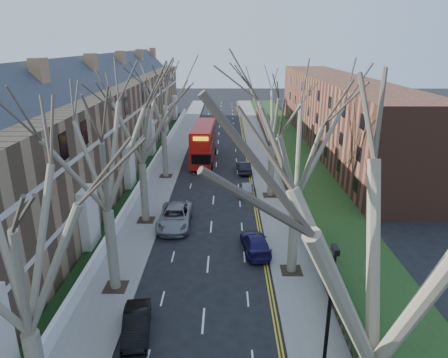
{
  "coord_description": "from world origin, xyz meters",
  "views": [
    {
      "loc": [
        1.28,
        -15.55,
        14.83
      ],
      "look_at": [
        1.06,
        19.8,
        2.61
      ],
      "focal_mm": 32.0,
      "sensor_mm": 36.0,
      "label": 1
    }
  ],
  "objects_px": {
    "car_right_near": "(255,243)",
    "lamp_post": "(327,335)",
    "car_left_mid": "(136,325)",
    "double_decker_bus": "(204,144)"
  },
  "relations": [
    {
      "from": "car_right_near",
      "to": "lamp_post",
      "type": "bearing_deg",
      "value": 90.25
    },
    {
      "from": "car_left_mid",
      "to": "double_decker_bus",
      "type": "bearing_deg",
      "value": 79.25
    },
    {
      "from": "double_decker_bus",
      "to": "car_left_mid",
      "type": "xyz_separation_m",
      "value": [
        -1.78,
        -32.9,
        -1.64
      ]
    },
    {
      "from": "lamp_post",
      "to": "car_right_near",
      "type": "height_order",
      "value": "lamp_post"
    },
    {
      "from": "double_decker_bus",
      "to": "car_right_near",
      "type": "bearing_deg",
      "value": 103.92
    },
    {
      "from": "double_decker_bus",
      "to": "lamp_post",
      "type": "bearing_deg",
      "value": 101.7
    },
    {
      "from": "double_decker_bus",
      "to": "car_right_near",
      "type": "height_order",
      "value": "double_decker_bus"
    },
    {
      "from": "lamp_post",
      "to": "double_decker_bus",
      "type": "xyz_separation_m",
      "value": [
        -6.69,
        38.26,
        -2.29
      ]
    },
    {
      "from": "double_decker_bus",
      "to": "car_left_mid",
      "type": "relative_size",
      "value": 2.89
    },
    {
      "from": "lamp_post",
      "to": "double_decker_bus",
      "type": "height_order",
      "value": "lamp_post"
    }
  ]
}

